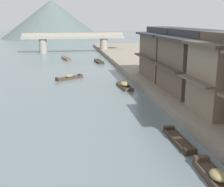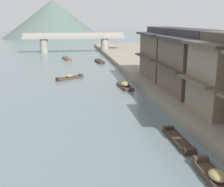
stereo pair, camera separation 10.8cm
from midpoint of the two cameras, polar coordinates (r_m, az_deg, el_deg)
riverbank_right at (r=37.98m, az=18.41°, el=2.18°), size 18.00×110.00×0.76m
boat_moored_nearest at (r=54.71m, az=-2.60°, el=6.19°), size 1.50×4.20×0.50m
boat_moored_second at (r=15.70m, az=19.75°, el=-15.57°), size 1.07×4.33×0.75m
boat_moored_third at (r=39.81m, az=-8.38°, el=3.08°), size 3.73×2.85×0.66m
boat_moored_far at (r=59.40m, az=-8.96°, el=6.69°), size 1.89×4.78×0.55m
boat_midriver_drifting at (r=19.98m, az=12.66°, el=-8.83°), size 0.82×4.09×0.42m
boat_midriver_upstream at (r=34.39m, az=2.40°, el=1.54°), size 1.42×3.92×0.76m
house_waterfront_narrow at (r=30.18m, az=15.58°, el=5.94°), size 6.50×8.03×6.14m
house_waterfront_far at (r=37.16m, az=10.52°, el=7.70°), size 6.24×8.16×6.14m
stone_bridge at (r=71.33m, az=-7.50°, el=10.28°), size 24.01×2.40×4.67m
hill_far_west at (r=130.58m, az=-11.65°, el=13.98°), size 42.27×42.27×15.60m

